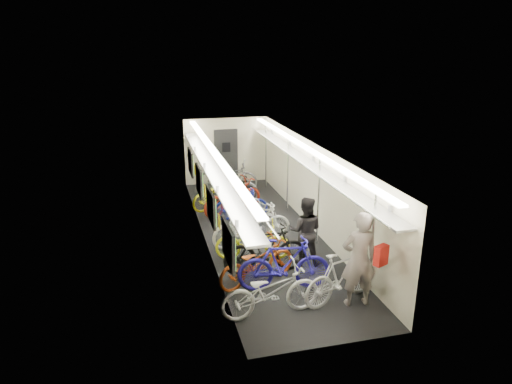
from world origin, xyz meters
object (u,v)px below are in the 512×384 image
passenger_mid (305,231)px  backpack (381,255)px  bicycle_0 (271,291)px  passenger_near (359,259)px  bicycle_1 (284,264)px

passenger_mid → backpack: bearing=126.6°
bicycle_0 → passenger_mid: size_ratio=1.19×
bicycle_0 → backpack: 2.13m
bicycle_0 → passenger_mid: (1.36, 1.89, 0.31)m
passenger_mid → backpack: size_ratio=4.29×
passenger_near → passenger_mid: bearing=-74.0°
backpack → passenger_mid: bearing=79.7°
passenger_near → passenger_mid: 1.97m
passenger_near → bicycle_1: bearing=-31.0°
bicycle_1 → passenger_near: size_ratio=1.00×
bicycle_0 → backpack: bearing=-109.6°
passenger_mid → backpack: passenger_mid is taller
bicycle_0 → passenger_near: passenger_near is taller
passenger_near → backpack: passenger_near is taller
bicycle_0 → bicycle_1: bearing=-35.4°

